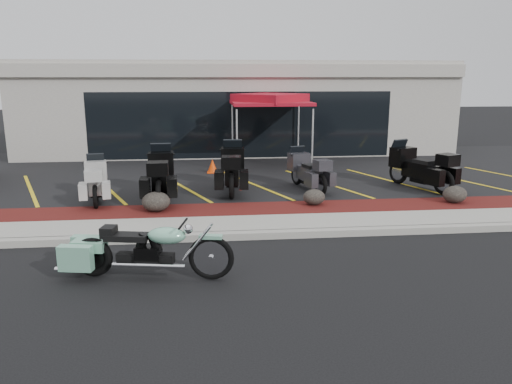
{
  "coord_description": "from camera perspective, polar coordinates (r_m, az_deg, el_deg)",
  "views": [
    {
      "loc": [
        -1.49,
        -9.25,
        3.41
      ],
      "look_at": [
        -0.41,
        1.2,
        0.95
      ],
      "focal_mm": 35.0,
      "sensor_mm": 36.0,
      "label": 1
    }
  ],
  "objects": [
    {
      "name": "ground",
      "position": [
        9.97,
        3.07,
        -6.85
      ],
      "size": [
        90.0,
        90.0,
        0.0
      ],
      "primitive_type": "plane",
      "color": "black",
      "rests_on": "ground"
    },
    {
      "name": "traffic_cone",
      "position": [
        17.22,
        -5.0,
        3.0
      ],
      "size": [
        0.45,
        0.45,
        0.47
      ],
      "primitive_type": "cone",
      "rotation": [
        0.0,
        0.0,
        0.31
      ],
      "color": "#E53E07",
      "rests_on": "upper_lot"
    },
    {
      "name": "boulder_left",
      "position": [
        12.43,
        -11.36,
        -1.08
      ],
      "size": [
        0.69,
        0.58,
        0.49
      ],
      "primitive_type": "ellipsoid",
      "color": "black",
      "rests_on": "mulch_bed"
    },
    {
      "name": "touring_black_mid",
      "position": [
        15.06,
        -2.66,
        3.39
      ],
      "size": [
        1.11,
        2.49,
        1.41
      ],
      "primitive_type": null,
      "rotation": [
        0.0,
        0.0,
        1.49
      ],
      "color": "black",
      "rests_on": "upper_lot"
    },
    {
      "name": "curb",
      "position": [
        10.79,
        2.33,
        -4.85
      ],
      "size": [
        24.0,
        0.25,
        0.15
      ],
      "primitive_type": "cube",
      "color": "gray",
      "rests_on": "ground"
    },
    {
      "name": "hero_cruiser",
      "position": [
        8.51,
        -5.16,
        -6.76
      ],
      "size": [
        3.02,
        1.27,
        1.03
      ],
      "primitive_type": null,
      "rotation": [
        0.0,
        0.0,
        -0.18
      ],
      "color": "#7ABE9E",
      "rests_on": "ground"
    },
    {
      "name": "upper_lot",
      "position": [
        17.83,
        -1.03,
        2.38
      ],
      "size": [
        26.0,
        9.6,
        0.15
      ],
      "primitive_type": "cube",
      "color": "black",
      "rests_on": "ground"
    },
    {
      "name": "touring_black_rear",
      "position": [
        15.92,
        16.02,
        3.36
      ],
      "size": [
        1.78,
        2.53,
        1.38
      ],
      "primitive_type": null,
      "rotation": [
        0.0,
        0.0,
        1.98
      ],
      "color": "black",
      "rests_on": "upper_lot"
    },
    {
      "name": "popup_canopy",
      "position": [
        18.41,
        1.64,
        10.41
      ],
      "size": [
        3.64,
        3.64,
        2.62
      ],
      "rotation": [
        0.0,
        0.0,
        -0.38
      ],
      "color": "silver",
      "rests_on": "upper_lot"
    },
    {
      "name": "touring_grey",
      "position": [
        15.19,
        4.7,
        3.04
      ],
      "size": [
        1.32,
        2.2,
        1.2
      ],
      "primitive_type": null,
      "rotation": [
        0.0,
        0.0,
        1.85
      ],
      "color": "#2D2D32",
      "rests_on": "upper_lot"
    },
    {
      "name": "boulder_mid",
      "position": [
        12.91,
        6.65,
        -0.58
      ],
      "size": [
        0.57,
        0.48,
        0.4
      ],
      "primitive_type": "ellipsoid",
      "color": "black",
      "rests_on": "mulch_bed"
    },
    {
      "name": "boulder_right",
      "position": [
        14.03,
        21.77,
        -0.24
      ],
      "size": [
        0.63,
        0.52,
        0.45
      ],
      "primitive_type": "ellipsoid",
      "color": "black",
      "rests_on": "mulch_bed"
    },
    {
      "name": "touring_black_front",
      "position": [
        14.35,
        -10.74,
        2.71
      ],
      "size": [
        1.02,
        2.48,
        1.42
      ],
      "primitive_type": null,
      "rotation": [
        0.0,
        0.0,
        1.6
      ],
      "color": "black",
      "rests_on": "upper_lot"
    },
    {
      "name": "touring_white",
      "position": [
        14.49,
        -17.77,
        1.92
      ],
      "size": [
        1.1,
        2.13,
        1.18
      ],
      "primitive_type": null,
      "rotation": [
        0.0,
        0.0,
        1.74
      ],
      "color": "beige",
      "rests_on": "upper_lot"
    },
    {
      "name": "dealership_building",
      "position": [
        23.81,
        -2.37,
        9.77
      ],
      "size": [
        18.0,
        8.16,
        4.0
      ],
      "color": "gray",
      "rests_on": "ground"
    },
    {
      "name": "mulch_bed",
      "position": [
        12.59,
        1.09,
        -2.17
      ],
      "size": [
        24.0,
        1.2,
        0.16
      ],
      "primitive_type": "cube",
      "color": "#3E0E0E",
      "rests_on": "ground"
    },
    {
      "name": "sidewalk",
      "position": [
        11.45,
        1.82,
        -3.77
      ],
      "size": [
        24.0,
        1.2,
        0.15
      ],
      "primitive_type": "cube",
      "color": "gray",
      "rests_on": "ground"
    }
  ]
}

